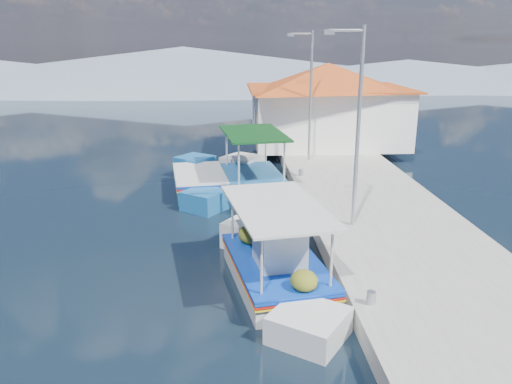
{
  "coord_description": "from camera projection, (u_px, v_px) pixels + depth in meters",
  "views": [
    {
      "loc": [
        0.72,
        -12.84,
        6.11
      ],
      "look_at": [
        1.6,
        3.05,
        1.3
      ],
      "focal_mm": 35.56,
      "sensor_mm": 36.0,
      "label": 1
    }
  ],
  "objects": [
    {
      "name": "caique_blue_hull",
      "position": [
        200.0,
        183.0,
        21.21
      ],
      "size": [
        2.61,
        6.8,
        1.22
      ],
      "rotation": [
        0.0,
        0.0,
        -0.13
      ],
      "color": "#1A5F9F",
      "rests_on": "ground"
    },
    {
      "name": "lamp_post_far",
      "position": [
        309.0,
        90.0,
        23.64
      ],
      "size": [
        1.21,
        0.14,
        6.0
      ],
      "color": "#A5A8AD",
      "rests_on": "quay"
    },
    {
      "name": "harbor_building",
      "position": [
        327.0,
        102.0,
        27.87
      ],
      "size": [
        10.49,
        10.49,
        4.4
      ],
      "color": "white",
      "rests_on": "quay"
    },
    {
      "name": "mountain_ridge",
      "position": [
        271.0,
        71.0,
        67.29
      ],
      "size": [
        171.4,
        96.0,
        5.5
      ],
      "color": "slate",
      "rests_on": "ground"
    },
    {
      "name": "ground",
      "position": [
        205.0,
        270.0,
        14.01
      ],
      "size": [
        160.0,
        160.0,
        0.0
      ],
      "primitive_type": "plane",
      "color": "black",
      "rests_on": "ground"
    },
    {
      "name": "lamp_post_near",
      "position": [
        356.0,
        118.0,
        15.04
      ],
      "size": [
        1.21,
        0.14,
        6.0
      ],
      "color": "#A5A8AD",
      "rests_on": "quay"
    },
    {
      "name": "quay",
      "position": [
        361.0,
        194.0,
        19.98
      ],
      "size": [
        5.0,
        44.0,
        0.5
      ],
      "primitive_type": "cube",
      "color": "#AAA79F",
      "rests_on": "ground"
    },
    {
      "name": "caique_green_canopy",
      "position": [
        254.0,
        182.0,
        20.98
      ],
      "size": [
        2.88,
        7.47,
        2.82
      ],
      "rotation": [
        0.0,
        0.0,
        -0.13
      ],
      "color": "silver",
      "rests_on": "ground"
    },
    {
      "name": "main_caique",
      "position": [
        276.0,
        266.0,
        13.13
      ],
      "size": [
        2.94,
        7.17,
        2.4
      ],
      "rotation": [
        0.0,
        0.0,
        -0.18
      ],
      "color": "silver",
      "rests_on": "ground"
    },
    {
      "name": "bollards",
      "position": [
        311.0,
        191.0,
        19.04
      ],
      "size": [
        0.2,
        17.2,
        0.3
      ],
      "color": "#A5A8AD",
      "rests_on": "quay"
    }
  ]
}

